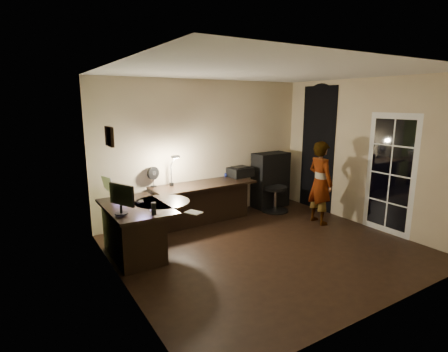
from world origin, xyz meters
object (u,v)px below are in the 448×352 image
cabinet (270,180)px  person (320,183)px  desk_left (137,231)px  office_chair (275,188)px  desk_right (204,203)px  monitor (121,203)px

cabinet → person: person is taller
desk_left → person: 3.47m
office_chair → person: size_ratio=0.65×
cabinet → office_chair: 0.38m
desk_left → office_chair: office_chair is taller
desk_left → person: size_ratio=0.87×
desk_left → cabinet: 3.46m
desk_right → desk_left: bearing=-154.3°
desk_left → office_chair: size_ratio=1.34×
office_chair → cabinet: bearing=76.2°
cabinet → monitor: size_ratio=2.69×
monitor → desk_right: bearing=6.9°
monitor → person: bearing=-25.3°
desk_right → office_chair: office_chair is taller
desk_right → monitor: size_ratio=4.53×
monitor → office_chair: (3.48, 0.96, -0.44)m
monitor → office_chair: 3.63m
office_chair → monitor: bearing=-155.8°
office_chair → person: bearing=-67.4°
desk_right → cabinet: size_ratio=1.68×
cabinet → monitor: cabinet is taller
desk_left → desk_right: size_ratio=0.68×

